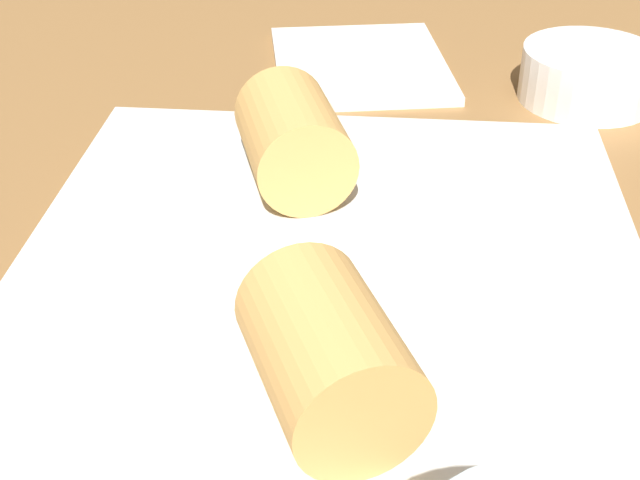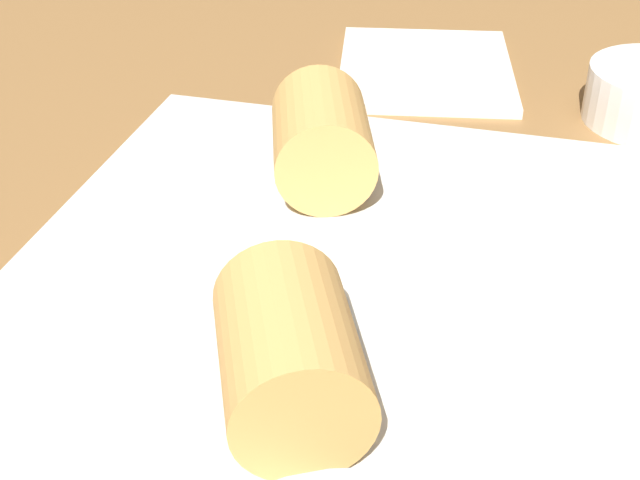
{
  "view_description": "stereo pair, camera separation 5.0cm",
  "coord_description": "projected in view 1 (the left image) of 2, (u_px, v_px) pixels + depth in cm",
  "views": [
    {
      "loc": [
        27.81,
        2.3,
        25.11
      ],
      "look_at": [
        -1.86,
        -0.35,
        5.36
      ],
      "focal_mm": 50.0,
      "sensor_mm": 36.0,
      "label": 1
    },
    {
      "loc": [
        26.95,
        7.24,
        25.11
      ],
      "look_at": [
        -1.86,
        -0.35,
        5.36
      ],
      "focal_mm": 50.0,
      "sensor_mm": 36.0,
      "label": 2
    }
  ],
  "objects": [
    {
      "name": "table_surface",
      "position": [
        324.0,
        354.0,
        0.37
      ],
      "size": [
        180.0,
        140.0,
        2.0
      ],
      "color": "olive",
      "rests_on": "ground"
    },
    {
      "name": "serving_plate",
      "position": [
        320.0,
        292.0,
        0.37
      ],
      "size": [
        30.84,
        26.84,
        1.5
      ],
      "color": "silver",
      "rests_on": "table_surface"
    },
    {
      "name": "roll_front_left",
      "position": [
        325.0,
        348.0,
        0.29
      ],
      "size": [
        8.04,
        7.0,
        4.66
      ],
      "color": "#DBA356",
      "rests_on": "serving_plate"
    },
    {
      "name": "roll_front_right",
      "position": [
        292.0,
        135.0,
        0.42
      ],
      "size": [
        7.97,
        6.52,
        4.66
      ],
      "color": "#DBA356",
      "rests_on": "serving_plate"
    },
    {
      "name": "dipping_bowl_near",
      "position": [
        589.0,
        73.0,
        0.54
      ],
      "size": [
        8.19,
        8.19,
        3.22
      ],
      "color": "white",
      "rests_on": "table_surface"
    },
    {
      "name": "napkin",
      "position": [
        353.0,
        64.0,
        0.59
      ],
      "size": [
        14.85,
        13.27,
        0.6
      ],
      "color": "silver",
      "rests_on": "table_surface"
    }
  ]
}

